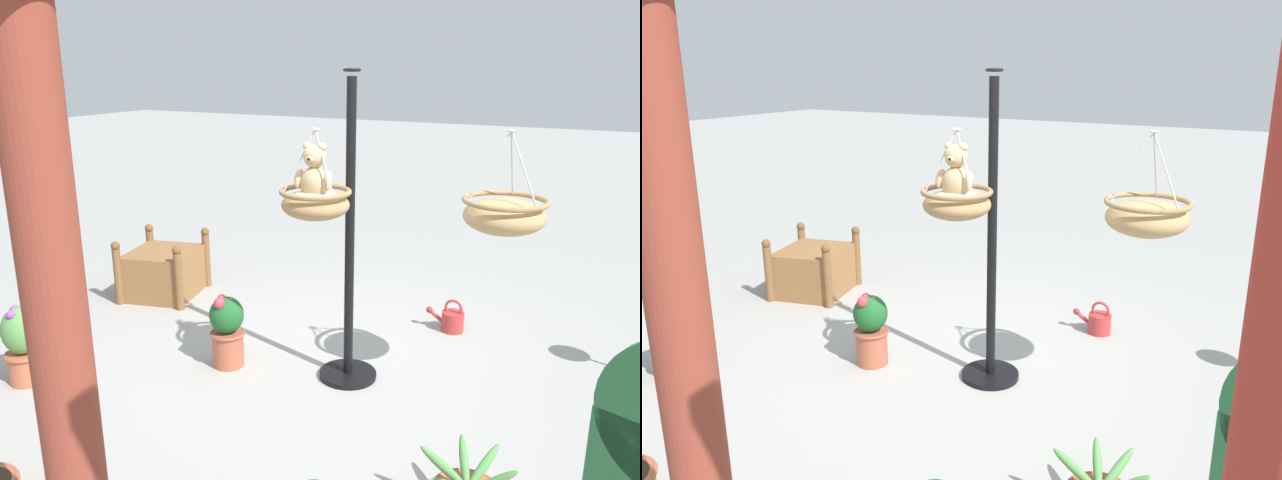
{
  "view_description": "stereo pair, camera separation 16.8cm",
  "coord_description": "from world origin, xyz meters",
  "views": [
    {
      "loc": [
        -1.96,
        3.87,
        2.36
      ],
      "look_at": [
        -0.01,
        0.07,
        1.12
      ],
      "focal_mm": 34.87,
      "sensor_mm": 36.0,
      "label": 1
    },
    {
      "loc": [
        -2.11,
        3.79,
        2.36
      ],
      "look_at": [
        -0.01,
        0.07,
        1.12
      ],
      "focal_mm": 34.87,
      "sensor_mm": 36.0,
      "label": 2
    }
  ],
  "objects": [
    {
      "name": "ground_plane",
      "position": [
        0.0,
        0.0,
        0.0
      ],
      "size": [
        40.0,
        40.0,
        0.0
      ],
      "primitive_type": "plane",
      "color": "#9E9E99"
    },
    {
      "name": "display_pole_central",
      "position": [
        -0.18,
        -0.08,
        0.7
      ],
      "size": [
        0.44,
        0.44,
        2.31
      ],
      "color": "black",
      "rests_on": "ground"
    },
    {
      "name": "hanging_basket_with_teddy",
      "position": [
        -0.03,
        0.17,
        1.42
      ],
      "size": [
        0.5,
        0.5,
        0.62
      ],
      "color": "#A37F51"
    },
    {
      "name": "teddy_bear",
      "position": [
        -0.03,
        0.19,
        1.6
      ],
      "size": [
        0.28,
        0.25,
        0.41
      ],
      "color": "tan"
    },
    {
      "name": "hanging_basket_left_high",
      "position": [
        -1.22,
        -0.27,
        1.37
      ],
      "size": [
        0.57,
        0.57,
        0.69
      ],
      "color": "tan"
    },
    {
      "name": "greenhouse_pillar_right",
      "position": [
        -0.2,
        2.48,
        1.32
      ],
      "size": [
        0.42,
        0.42,
        2.74
      ],
      "color": "brown",
      "rests_on": "ground"
    },
    {
      "name": "wooden_planter_box",
      "position": [
        2.26,
        -0.82,
        0.26
      ],
      "size": [
        0.89,
        0.91,
        0.65
      ],
      "color": "olive",
      "rests_on": "ground"
    },
    {
      "name": "potted_plant_flowering_red",
      "position": [
        1.97,
        1.09,
        0.32
      ],
      "size": [
        0.3,
        0.3,
        0.64
      ],
      "color": "#BC6042",
      "rests_on": "ground"
    },
    {
      "name": "potted_plant_conical_shrub",
      "position": [
        0.76,
        0.18,
        0.31
      ],
      "size": [
        0.28,
        0.28,
        0.61
      ],
      "color": "#AD563D",
      "rests_on": "ground"
    },
    {
      "name": "watering_can",
      "position": [
        -0.66,
        -1.28,
        0.1
      ],
      "size": [
        0.35,
        0.2,
        0.3
      ],
      "color": "#B23333",
      "rests_on": "ground"
    }
  ]
}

